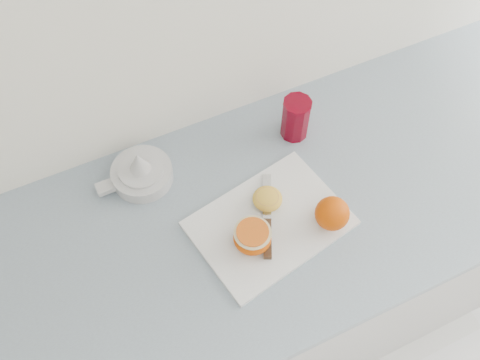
# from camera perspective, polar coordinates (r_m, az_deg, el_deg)

# --- Properties ---
(counter) EXTENTS (2.49, 0.64, 0.89)m
(counter) POSITION_cam_1_polar(r_m,az_deg,el_deg) (1.63, 0.37, -11.37)
(counter) COLOR silver
(counter) RESTS_ON ground
(cutting_board) EXTENTS (0.37, 0.30, 0.01)m
(cutting_board) POSITION_cam_1_polar(r_m,az_deg,el_deg) (1.21, 3.19, -4.63)
(cutting_board) COLOR white
(cutting_board) RESTS_ON counter
(whole_orange) EXTENTS (0.08, 0.08, 0.08)m
(whole_orange) POSITION_cam_1_polar(r_m,az_deg,el_deg) (1.19, 9.80, -3.54)
(whole_orange) COLOR #DA3E04
(whole_orange) RESTS_ON cutting_board
(half_orange) EXTENTS (0.08, 0.08, 0.05)m
(half_orange) POSITION_cam_1_polar(r_m,az_deg,el_deg) (1.16, 1.33, -6.09)
(half_orange) COLOR #DA3E04
(half_orange) RESTS_ON cutting_board
(squeezed_shell) EXTENTS (0.07, 0.07, 0.03)m
(squeezed_shell) POSITION_cam_1_polar(r_m,az_deg,el_deg) (1.22, 2.94, -2.00)
(squeezed_shell) COLOR gold
(squeezed_shell) RESTS_ON cutting_board
(paring_knife) EXTENTS (0.11, 0.20, 0.01)m
(paring_knife) POSITION_cam_1_polar(r_m,az_deg,el_deg) (1.19, 2.93, -5.44)
(paring_knife) COLOR #492B1B
(paring_knife) RESTS_ON cutting_board
(citrus_juicer) EXTENTS (0.18, 0.14, 0.10)m
(citrus_juicer) POSITION_cam_1_polar(r_m,az_deg,el_deg) (1.28, -10.52, 0.82)
(citrus_juicer) COLOR silver
(citrus_juicer) RESTS_ON counter
(red_tumbler) EXTENTS (0.07, 0.07, 0.12)m
(red_tumbler) POSITION_cam_1_polar(r_m,az_deg,el_deg) (1.32, 5.94, 6.46)
(red_tumbler) COLOR #6C0011
(red_tumbler) RESTS_ON counter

